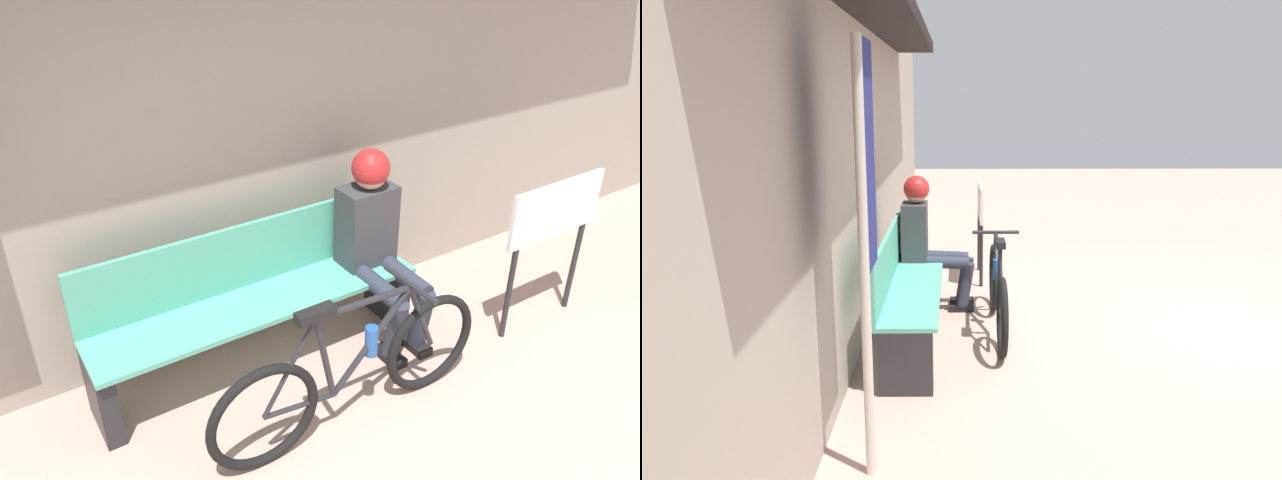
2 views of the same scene
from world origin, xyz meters
The scene contains 7 objects.
ground_plane centered at (0.00, 0.00, 0.00)m, with size 24.00×24.00×0.00m, color tan.
storefront_wall centered at (0.00, 2.79, 1.66)m, with size 12.00×0.56×3.20m.
park_bench_near centered at (-0.17, 2.42, 0.42)m, with size 1.97×0.42×0.87m.
bicycle centered at (0.02, 1.69, 0.34)m, with size 1.66×0.40×0.82m.
person_seated centered at (0.60, 2.29, 0.70)m, with size 0.34×0.64×1.22m.
banner_pole centered at (-1.85, 2.47, 1.41)m, with size 0.45×0.05×2.17m.
signboard centered at (1.57, 1.78, 0.74)m, with size 0.77×0.04×1.01m.
Camera 2 is at (-4.86, 2.03, 1.89)m, focal length 35.00 mm.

